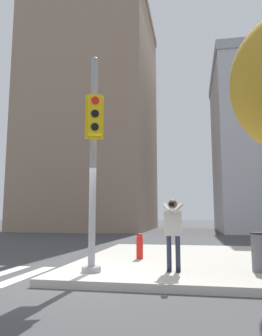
# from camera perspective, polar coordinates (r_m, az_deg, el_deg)

# --- Properties ---
(ground_plane) EXTENTS (160.00, 160.00, 0.00)m
(ground_plane) POSITION_cam_1_polar(r_m,az_deg,el_deg) (7.40, -11.74, -19.11)
(ground_plane) COLOR #424244
(sidewalk_corner) EXTENTS (8.00, 8.00, 0.16)m
(sidewalk_corner) POSITION_cam_1_polar(r_m,az_deg,el_deg) (10.36, 15.45, -15.33)
(sidewalk_corner) COLOR #BCB7AD
(sidewalk_corner) RESTS_ON ground_plane
(traffic_signal_pole) EXTENTS (0.64, 1.19, 5.09)m
(traffic_signal_pole) POSITION_cam_1_polar(r_m,az_deg,el_deg) (7.76, -6.51, 4.24)
(traffic_signal_pole) COLOR #939399
(traffic_signal_pole) RESTS_ON sidewalk_corner
(person_photographer) EXTENTS (0.50, 0.53, 1.62)m
(person_photographer) POSITION_cam_1_polar(r_m,az_deg,el_deg) (7.68, 7.33, -10.28)
(person_photographer) COLOR black
(person_photographer) RESTS_ON sidewalk_corner
(fire_hydrant) EXTENTS (0.19, 0.25, 0.73)m
(fire_hydrant) POSITION_cam_1_polar(r_m,az_deg,el_deg) (9.75, 1.52, -13.45)
(fire_hydrant) COLOR red
(fire_hydrant) RESTS_ON sidewalk_corner
(building_left) EXTENTS (11.65, 13.05, 22.64)m
(building_left) POSITION_cam_1_polar(r_m,az_deg,el_deg) (34.12, -6.41, 8.80)
(building_left) COLOR gray
(building_left) RESTS_ON ground_plane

